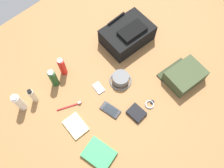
% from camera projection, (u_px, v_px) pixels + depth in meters
% --- Properties ---
extents(ground_plane, '(2.64, 2.02, 0.02)m').
position_uv_depth(ground_plane, '(112.00, 87.00, 1.61)').
color(ground_plane, brown).
rests_on(ground_plane, ground).
extents(backpack, '(0.38, 0.28, 0.17)m').
position_uv_depth(backpack, '(127.00, 35.00, 1.70)').
color(backpack, black).
rests_on(backpack, ground_plane).
extents(toiletry_pouch, '(0.27, 0.26, 0.09)m').
position_uv_depth(toiletry_pouch, '(184.00, 76.00, 1.58)').
color(toiletry_pouch, '#384228').
rests_on(toiletry_pouch, ground_plane).
extents(bucket_hat, '(0.16, 0.16, 0.07)m').
position_uv_depth(bucket_hat, '(121.00, 79.00, 1.59)').
color(bucket_hat, slate).
rests_on(bucket_hat, ground_plane).
extents(toothpaste_tube, '(0.05, 0.05, 0.17)m').
position_uv_depth(toothpaste_tube, '(19.00, 102.00, 1.46)').
color(toothpaste_tube, white).
rests_on(toothpaste_tube, ground_plane).
extents(lotion_bottle, '(0.04, 0.04, 0.14)m').
position_uv_depth(lotion_bottle, '(33.00, 96.00, 1.49)').
color(lotion_bottle, beige).
rests_on(lotion_bottle, ground_plane).
extents(shampoo_bottle, '(0.05, 0.05, 0.16)m').
position_uv_depth(shampoo_bottle, '(53.00, 78.00, 1.54)').
color(shampoo_bottle, '#19471E').
rests_on(shampoo_bottle, ground_plane).
extents(sunscreen_spray, '(0.05, 0.05, 0.17)m').
position_uv_depth(sunscreen_spray, '(62.00, 67.00, 1.57)').
color(sunscreen_spray, red).
rests_on(sunscreen_spray, ground_plane).
extents(paperback_novel, '(0.18, 0.21, 0.03)m').
position_uv_depth(paperback_novel, '(99.00, 154.00, 1.39)').
color(paperback_novel, '#2D934C').
rests_on(paperback_novel, ground_plane).
extents(cell_phone, '(0.09, 0.14, 0.01)m').
position_uv_depth(cell_phone, '(110.00, 110.00, 1.52)').
color(cell_phone, black).
rests_on(cell_phone, ground_plane).
extents(media_player, '(0.06, 0.09, 0.01)m').
position_uv_depth(media_player, '(99.00, 88.00, 1.59)').
color(media_player, '#B7B7BC').
rests_on(media_player, ground_plane).
extents(wristwatch, '(0.07, 0.06, 0.01)m').
position_uv_depth(wristwatch, '(150.00, 104.00, 1.53)').
color(wristwatch, '#99999E').
rests_on(wristwatch, ground_plane).
extents(toothbrush, '(0.16, 0.08, 0.02)m').
position_uv_depth(toothbrush, '(71.00, 106.00, 1.53)').
color(toothbrush, red).
rests_on(toothbrush, ground_plane).
extents(wallet, '(0.09, 0.11, 0.02)m').
position_uv_depth(wallet, '(136.00, 113.00, 1.50)').
color(wallet, black).
rests_on(wallet, ground_plane).
extents(notepad, '(0.12, 0.16, 0.02)m').
position_uv_depth(notepad, '(76.00, 126.00, 1.47)').
color(notepad, beige).
rests_on(notepad, ground_plane).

